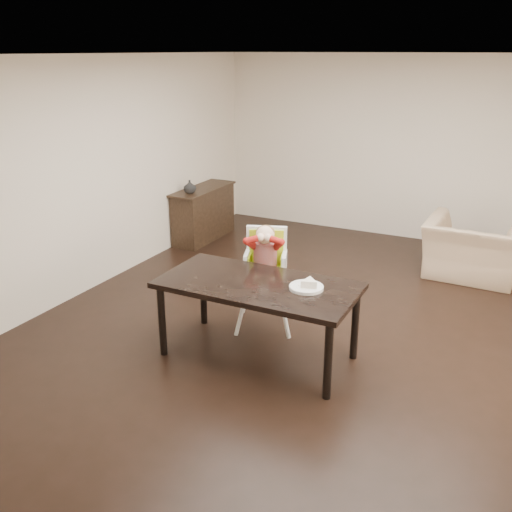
% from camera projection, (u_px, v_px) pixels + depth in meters
% --- Properties ---
extents(ground, '(7.00, 7.00, 0.00)m').
position_uv_depth(ground, '(331.00, 331.00, 5.89)').
color(ground, black).
rests_on(ground, ground).
extents(room_walls, '(6.02, 7.02, 2.71)m').
position_uv_depth(room_walls, '(340.00, 151.00, 5.25)').
color(room_walls, beige).
rests_on(room_walls, ground).
extents(dining_table, '(1.80, 0.90, 0.75)m').
position_uv_depth(dining_table, '(258.00, 291.00, 5.19)').
color(dining_table, black).
rests_on(dining_table, ground).
extents(high_chair, '(0.59, 0.59, 1.10)m').
position_uv_depth(high_chair, '(265.00, 255.00, 5.79)').
color(high_chair, white).
rests_on(high_chair, ground).
extents(plate, '(0.35, 0.35, 0.09)m').
position_uv_depth(plate, '(307.00, 286.00, 5.02)').
color(plate, white).
rests_on(plate, dining_table).
extents(armchair, '(1.16, 0.78, 0.99)m').
position_uv_depth(armchair, '(474.00, 240.00, 7.13)').
color(armchair, tan).
rests_on(armchair, ground).
extents(sideboard, '(0.44, 1.26, 0.79)m').
position_uv_depth(sideboard, '(204.00, 213.00, 8.65)').
color(sideboard, black).
rests_on(sideboard, ground).
extents(vase, '(0.24, 0.24, 0.18)m').
position_uv_depth(vase, '(190.00, 187.00, 8.19)').
color(vase, '#99999E').
rests_on(vase, sideboard).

